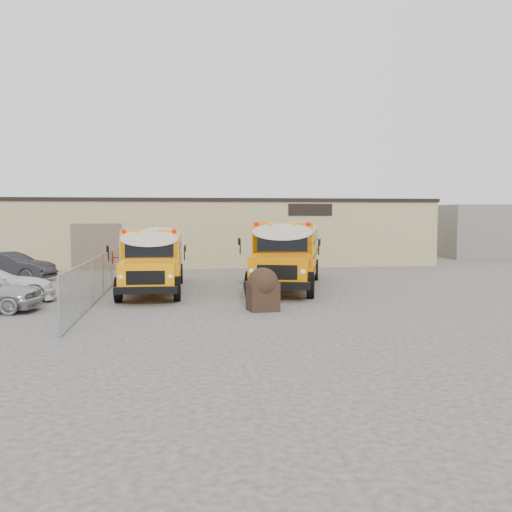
{
  "coord_description": "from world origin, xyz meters",
  "views": [
    {
      "loc": [
        -2.5,
        -22.55,
        3.46
      ],
      "look_at": [
        0.9,
        3.88,
        1.6
      ],
      "focal_mm": 40.0,
      "sensor_mm": 36.0,
      "label": 1
    }
  ],
  "objects": [
    {
      "name": "school_bus_right",
      "position": [
        4.46,
        12.02,
        1.87
      ],
      "size": [
        5.41,
        11.35,
        3.23
      ],
      "color": "orange",
      "rests_on": "ground"
    },
    {
      "name": "warehouse",
      "position": [
        -0.0,
        19.99,
        2.37
      ],
      "size": [
        30.2,
        10.2,
        4.67
      ],
      "color": "#D2BB81",
      "rests_on": "ground"
    },
    {
      "name": "car_dark",
      "position": [
        -11.73,
        9.37,
        0.77
      ],
      "size": [
        4.92,
        2.79,
        1.54
      ],
      "primitive_type": "imported",
      "rotation": [
        0.0,
        0.0,
        1.3
      ],
      "color": "black",
      "rests_on": "ground"
    },
    {
      "name": "chainlink_fence",
      "position": [
        -6.0,
        3.0,
        0.9
      ],
      "size": [
        0.07,
        18.07,
        1.81
      ],
      "color": "gray",
      "rests_on": "ground"
    },
    {
      "name": "school_bus_left",
      "position": [
        -3.79,
        10.96,
        1.7
      ],
      "size": [
        3.07,
        10.05,
        2.93
      ],
      "color": "#FF9706",
      "rests_on": "ground"
    },
    {
      "name": "ground",
      "position": [
        0.0,
        0.0,
        0.0
      ],
      "size": [
        120.0,
        120.0,
        0.0
      ],
      "primitive_type": "plane",
      "color": "#3D3A38",
      "rests_on": "ground"
    },
    {
      "name": "distant_building_right",
      "position": [
        24.0,
        24.0,
        2.2
      ],
      "size": [
        10.0,
        8.0,
        4.4
      ],
      "primitive_type": "cube",
      "color": "gray",
      "rests_on": "ground"
    },
    {
      "name": "tarp_bundle",
      "position": [
        0.39,
        -1.99,
        0.81
      ],
      "size": [
        1.18,
        1.17,
        1.59
      ],
      "color": "black",
      "rests_on": "ground"
    }
  ]
}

